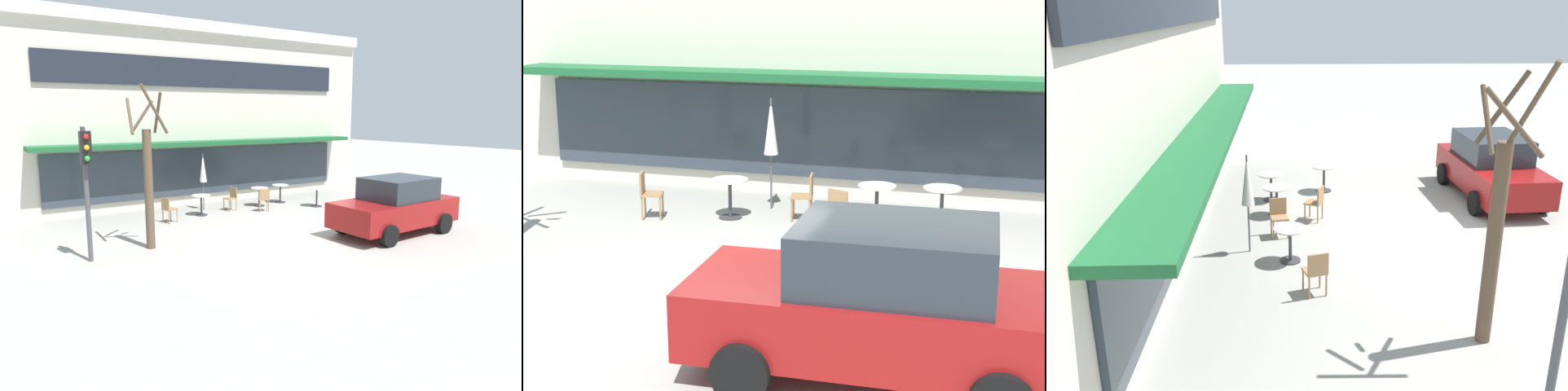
{
  "view_description": "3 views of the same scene",
  "coord_description": "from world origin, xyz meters",
  "views": [
    {
      "loc": [
        -8.6,
        -11.59,
        3.71
      ],
      "look_at": [
        0.25,
        2.23,
        0.81
      ],
      "focal_mm": 32.0,
      "sensor_mm": 36.0,
      "label": 1
    },
    {
      "loc": [
        3.97,
        -9.95,
        4.07
      ],
      "look_at": [
        0.11,
        2.33,
        0.88
      ],
      "focal_mm": 55.0,
      "sensor_mm": 36.0,
      "label": 2
    },
    {
      "loc": [
        -12.03,
        3.74,
        5.14
      ],
      "look_at": [
        -0.57,
        3.34,
        1.18
      ],
      "focal_mm": 38.0,
      "sensor_mm": 36.0,
      "label": 3
    }
  ],
  "objects": [
    {
      "name": "ground_plane",
      "position": [
        0.0,
        0.0,
        0.0
      ],
      "size": [
        80.0,
        80.0,
        0.0
      ],
      "primitive_type": "plane",
      "color": "#9E9B93"
    },
    {
      "name": "building_facade",
      "position": [
        0.0,
        9.96,
        3.69
      ],
      "size": [
        16.19,
        9.1,
        7.38
      ],
      "color": "beige",
      "rests_on": "ground"
    },
    {
      "name": "cafe_table_near_wall",
      "position": [
        3.25,
        2.72,
        0.52
      ],
      "size": [
        0.7,
        0.7,
        0.76
      ],
      "color": "#333338",
      "rests_on": "ground"
    },
    {
      "name": "cafe_table_streetside",
      "position": [
        1.35,
        4.06,
        0.52
      ],
      "size": [
        0.7,
        0.7,
        0.76
      ],
      "color": "#333338",
      "rests_on": "ground"
    },
    {
      "name": "cafe_table_by_tree",
      "position": [
        -1.4,
        3.72,
        0.52
      ],
      "size": [
        0.7,
        0.7,
        0.76
      ],
      "color": "#333338",
      "rests_on": "ground"
    },
    {
      "name": "cafe_table_mid_patio",
      "position": [
        2.51,
        4.23,
        0.52
      ],
      "size": [
        0.7,
        0.7,
        0.76
      ],
      "color": "#333338",
      "rests_on": "ground"
    },
    {
      "name": "patio_umbrella_green_folded",
      "position": [
        -0.87,
        4.62,
        1.63
      ],
      "size": [
        0.28,
        0.28,
        2.2
      ],
      "color": "#4C4C51",
      "rests_on": "ground"
    },
    {
      "name": "cafe_chair_0",
      "position": [
        0.02,
        3.98,
        0.53
      ],
      "size": [
        0.47,
        0.47,
        0.89
      ],
      "color": "#9E754C",
      "rests_on": "ground"
    },
    {
      "name": "cafe_chair_1",
      "position": [
        -2.88,
        3.25,
        0.53
      ],
      "size": [
        0.5,
        0.5,
        0.89
      ],
      "color": "#9E754C",
      "rests_on": "ground"
    },
    {
      "name": "cafe_chair_2",
      "position": [
        0.92,
        3.05,
        0.53
      ],
      "size": [
        0.52,
        0.52,
        0.89
      ],
      "color": "#9E754C",
      "rests_on": "ground"
    },
    {
      "name": "parked_sedan",
      "position": [
        2.57,
        -1.91,
        0.88
      ],
      "size": [
        4.28,
        2.18,
        1.76
      ],
      "color": "maroon",
      "rests_on": "ground"
    },
    {
      "name": "street_tree",
      "position": [
        -4.42,
        0.62,
        1.95
      ],
      "size": [
        1.05,
        1.05,
        4.47
      ],
      "color": "brown",
      "rests_on": "ground"
    },
    {
      "name": "traffic_light_pole",
      "position": [
        -6.11,
        0.23,
        2.3
      ],
      "size": [
        0.26,
        0.43,
        3.4
      ],
      "color": "#47474C",
      "rests_on": "ground"
    }
  ]
}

